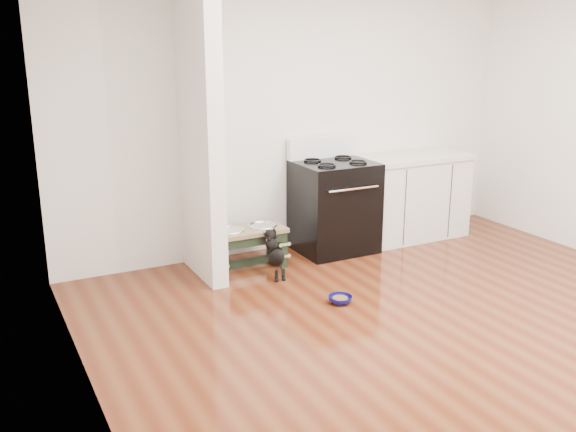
# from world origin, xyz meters

# --- Properties ---
(ground) EXTENTS (5.00, 5.00, 0.00)m
(ground) POSITION_xyz_m (0.00, 0.00, 0.00)
(ground) COLOR #4D1E0D
(ground) RESTS_ON ground
(room_shell) EXTENTS (5.00, 5.00, 5.00)m
(room_shell) POSITION_xyz_m (0.00, 0.00, 1.62)
(room_shell) COLOR silver
(room_shell) RESTS_ON ground
(partition_wall) EXTENTS (0.15, 0.80, 2.70)m
(partition_wall) POSITION_xyz_m (-1.18, 2.10, 1.35)
(partition_wall) COLOR silver
(partition_wall) RESTS_ON ground
(oven_range) EXTENTS (0.76, 0.69, 1.14)m
(oven_range) POSITION_xyz_m (0.25, 2.16, 0.48)
(oven_range) COLOR black
(oven_range) RESTS_ON ground
(cabinet_run) EXTENTS (1.24, 0.64, 0.91)m
(cabinet_run) POSITION_xyz_m (1.23, 2.18, 0.45)
(cabinet_run) COLOR silver
(cabinet_run) RESTS_ON ground
(dog_feeder) EXTENTS (0.72, 0.38, 0.41)m
(dog_feeder) POSITION_xyz_m (-0.76, 2.07, 0.28)
(dog_feeder) COLOR black
(dog_feeder) RESTS_ON ground
(puppy) EXTENTS (0.13, 0.37, 0.44)m
(puppy) POSITION_xyz_m (-0.63, 1.74, 0.24)
(puppy) COLOR black
(puppy) RESTS_ON ground
(floor_bowl) EXTENTS (0.21, 0.21, 0.06)m
(floor_bowl) POSITION_xyz_m (-0.41, 0.95, 0.03)
(floor_bowl) COLOR #0C0C55
(floor_bowl) RESTS_ON ground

